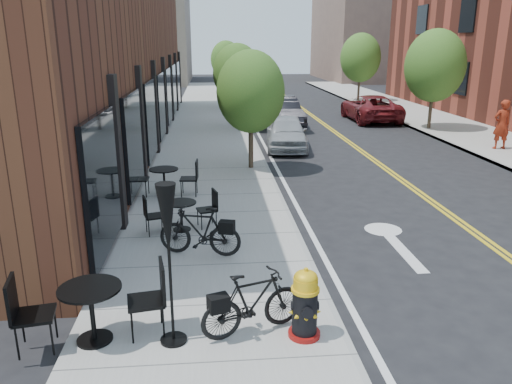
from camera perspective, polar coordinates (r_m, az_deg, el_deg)
name	(u,v)px	position (r m, az deg, el deg)	size (l,w,h in m)	color
ground	(331,306)	(8.48, 8.61, -12.71)	(120.00, 120.00, 0.00)	black
sidewalk_near	(209,163)	(17.63, -5.39, 3.34)	(4.00, 70.00, 0.12)	#9E9B93
building_near	(94,58)	(21.65, -18.03, 14.32)	(5.00, 28.00, 7.00)	#472317
bg_building_left	(150,33)	(55.49, -12.04, 17.37)	(8.00, 14.00, 10.00)	#726656
bg_building_right	(370,24)	(59.91, 12.87, 18.22)	(10.00, 16.00, 12.00)	brown
tree_near_a	(251,92)	(16.27, -0.61, 11.37)	(2.20, 2.20, 3.81)	#382B1E
tree_near_b	(237,73)	(24.22, -2.16, 13.42)	(2.30, 2.30, 3.98)	#382B1E
tree_near_c	(230,68)	(32.21, -2.95, 13.93)	(2.10, 2.10, 3.67)	#382B1E
tree_near_d	(226,60)	(40.19, -3.44, 14.87)	(2.40, 2.40, 4.11)	#382B1E
tree_far_b	(435,66)	(25.44, 19.76, 13.42)	(2.80, 2.80, 4.62)	#382B1E
tree_far_c	(360,58)	(36.69, 11.85, 14.79)	(2.80, 2.80, 4.62)	#382B1E
fire_hydrant	(305,304)	(7.20, 5.61, -12.66)	(0.48, 0.48, 1.06)	maroon
bicycle_left	(200,231)	(9.80, -6.45, -4.45)	(0.46, 1.64, 0.99)	black
bicycle_right	(253,303)	(7.26, -0.33, -12.52)	(0.45, 1.58, 0.95)	black
bistro_set_a	(91,306)	(7.40, -18.29, -12.28)	(2.03, 0.99, 1.07)	black
bistro_set_b	(181,212)	(11.14, -8.55, -2.25)	(1.62, 0.84, 0.85)	black
bistro_set_c	(164,178)	(13.72, -10.46, 1.58)	(1.82, 0.82, 0.97)	black
patio_umbrella	(168,231)	(6.65, -10.05, -4.44)	(0.37, 0.37, 2.30)	black
parked_car_a	(286,132)	(20.12, 3.49, 6.82)	(1.57, 3.89, 1.33)	#A6AAAE
parked_car_b	(281,112)	(25.29, 2.85, 9.10)	(1.60, 4.58, 1.51)	black
parked_car_c	(253,97)	(32.13, -0.34, 10.75)	(2.09, 5.14, 1.49)	silver
parked_car_far	(370,108)	(28.08, 12.92, 9.36)	(2.32, 5.03, 1.40)	maroon
pedestrian	(502,124)	(21.68, 26.27, 6.94)	(0.69, 0.46, 1.90)	maroon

